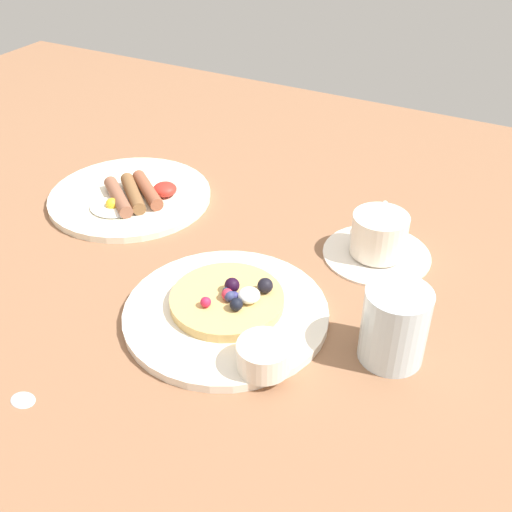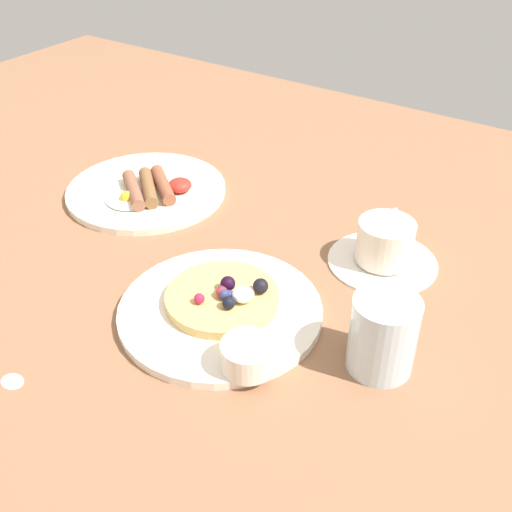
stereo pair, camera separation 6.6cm
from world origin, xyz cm
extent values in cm
cube|color=#895D41|center=(0.00, 0.00, -1.50)|extent=(194.86, 142.48, 3.00)
cylinder|color=white|center=(6.32, -4.50, 0.56)|extent=(25.00, 25.00, 1.12)
cylinder|color=tan|center=(5.96, -3.59, 1.77)|extent=(13.98, 13.98, 1.29)
sphere|color=#C81F43|center=(4.75, -6.44, 3.06)|extent=(1.30, 1.30, 1.30)
sphere|color=black|center=(6.06, -2.46, 3.34)|extent=(1.87, 1.87, 1.87)
sphere|color=navy|center=(5.89, -3.44, 2.97)|extent=(1.11, 1.11, 1.11)
sphere|color=navy|center=(6.75, -4.21, 3.11)|extent=(1.39, 1.39, 1.39)
sphere|color=navy|center=(7.14, -3.81, 3.00)|extent=(1.18, 1.18, 1.18)
sphere|color=black|center=(9.68, -0.66, 3.37)|extent=(1.92, 1.92, 1.92)
sphere|color=black|center=(8.22, -5.24, 3.20)|extent=(1.58, 1.58, 1.58)
sphere|color=#C32A40|center=(6.32, -4.04, 3.13)|extent=(1.44, 1.44, 1.44)
ellipsoid|color=white|center=(8.75, -3.07, 3.23)|extent=(2.71, 2.71, 1.63)
cylinder|color=white|center=(14.79, -10.80, 2.73)|extent=(5.91, 5.91, 3.21)
cylinder|color=#602D13|center=(14.79, -10.80, 3.37)|extent=(4.85, 4.85, 0.39)
cylinder|color=white|center=(-21.64, 12.89, 0.54)|extent=(25.59, 25.59, 1.08)
cylinder|color=brown|center=(-18.64, 13.70, 2.11)|extent=(9.52, 7.97, 2.07)
cylinder|color=brown|center=(-19.99, 11.75, 2.11)|extent=(9.13, 8.48, 2.07)
cylinder|color=brown|center=(-21.35, 9.79, 2.11)|extent=(9.49, 8.01, 2.07)
ellipsoid|color=white|center=(-20.96, 7.81, 1.38)|extent=(7.21, 6.13, 0.60)
sphere|color=yellow|center=(-20.96, 7.81, 1.88)|extent=(2.00, 2.00, 2.00)
ellipsoid|color=#B32A21|center=(-16.33, 15.13, 2.11)|extent=(3.75, 3.75, 2.06)
cylinder|color=white|center=(18.25, 16.57, 0.32)|extent=(14.93, 14.93, 0.64)
cylinder|color=white|center=(18.25, 16.57, 3.53)|extent=(7.64, 7.64, 5.76)
torus|color=white|center=(17.22, 21.28, 3.81)|extent=(1.64, 4.11, 4.03)
cylinder|color=brown|center=(18.25, 16.57, 5.37)|extent=(6.49, 6.49, 0.46)
ellipsoid|color=silver|center=(-5.68, -26.06, 0.30)|extent=(2.86, 2.20, 0.60)
cylinder|color=silver|center=(26.06, -1.57, 4.54)|extent=(7.33, 7.33, 9.08)
camera|label=1|loc=(36.46, -53.13, 49.49)|focal=43.17mm
camera|label=2|loc=(42.14, -49.70, 49.49)|focal=43.17mm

